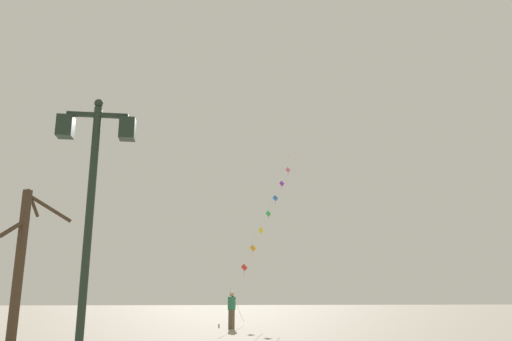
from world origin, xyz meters
TOP-DOWN VIEW (x-y plane):
  - ground_plane at (0.00, 20.00)m, footprint 160.00×160.00m
  - twin_lantern_lamp_post at (-2.69, 6.01)m, footprint 1.38×0.28m
  - kite_train at (3.56, 26.66)m, footprint 5.59×7.06m
  - kite_flyer at (1.11, 21.73)m, footprint 0.43×0.61m
  - bare_tree at (-6.13, 13.53)m, footprint 1.74×1.75m

SIDE VIEW (x-z plane):
  - ground_plane at x=0.00m, z-range 0.00..0.00m
  - kite_flyer at x=1.11m, z-range 0.05..1.76m
  - bare_tree at x=-6.13m, z-range 0.15..4.98m
  - twin_lantern_lamp_post at x=-2.69m, z-range 0.96..5.97m
  - kite_train at x=3.56m, z-range 0.55..11.63m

